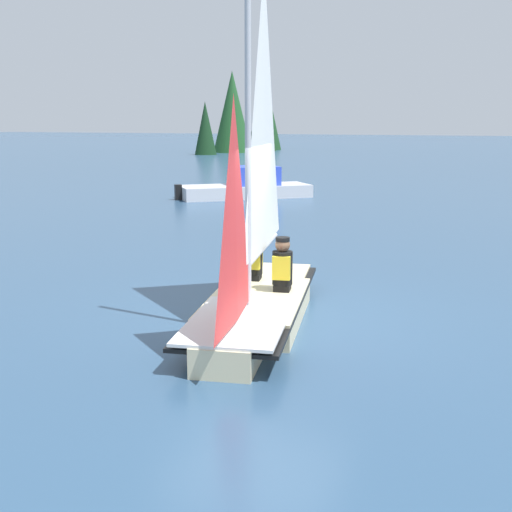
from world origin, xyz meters
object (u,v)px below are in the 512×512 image
motorboat_distant (247,187)px  sailor_crew (253,263)px  sailboat_main (257,268)px  sailor_helm (282,273)px

motorboat_distant → sailor_crew: bearing=-107.1°
sailboat_main → sailor_crew: bearing=-166.4°
sailor_helm → sailor_crew: (0.45, 0.67, 0.00)m
sailor_helm → sailor_crew: size_ratio=1.00×
sailor_crew → motorboat_distant: bearing=-168.4°
sailor_crew → sailboat_main: bearing=13.6°
sailor_helm → sailboat_main: bearing=-39.9°
sailor_helm → motorboat_distant: motorboat_distant is taller
sailor_helm → motorboat_distant: size_ratio=0.24×
sailor_crew → motorboat_distant: motorboat_distant is taller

